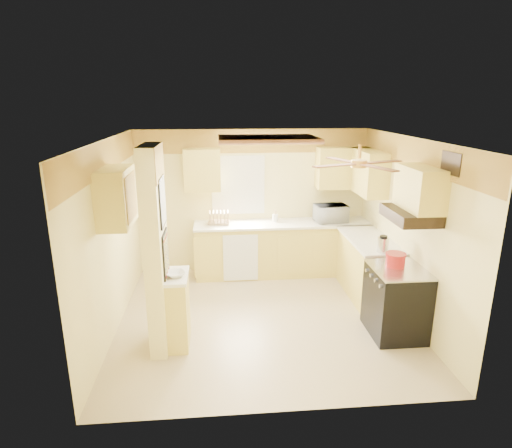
{
  "coord_description": "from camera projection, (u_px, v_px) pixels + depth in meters",
  "views": [
    {
      "loc": [
        -0.6,
        -5.41,
        2.98
      ],
      "look_at": [
        -0.08,
        0.35,
        1.29
      ],
      "focal_mm": 30.0,
      "sensor_mm": 36.0,
      "label": 1
    }
  ],
  "objects": [
    {
      "name": "upper_cab_right",
      "position": [
        368.0,
        172.0,
        6.89
      ],
      "size": [
        0.35,
        1.0,
        0.7
      ],
      "primitive_type": "cube",
      "color": "#E8D059",
      "rests_on": "wall_right"
    },
    {
      "name": "vent_grate",
      "position": [
        451.0,
        163.0,
        4.72
      ],
      "size": [
        0.02,
        0.4,
        0.25
      ],
      "primitive_type": "cube",
      "color": "black",
      "rests_on": "wall_right"
    },
    {
      "name": "stove",
      "position": [
        396.0,
        301.0,
        5.55
      ],
      "size": [
        0.68,
        0.77,
        0.92
      ],
      "color": "black",
      "rests_on": "floor"
    },
    {
      "name": "countertop_right",
      "position": [
        370.0,
        240.0,
        6.52
      ],
      "size": [
        0.64,
        1.44,
        0.04
      ],
      "primitive_type": "cube",
      "color": "white",
      "rests_on": "lower_cabinets_right"
    },
    {
      "name": "dishwasher_panel",
      "position": [
        241.0,
        258.0,
        7.15
      ],
      "size": [
        0.58,
        0.02,
        0.8
      ],
      "primitive_type": "cube",
      "color": "white",
      "rests_on": "lower_cabinets_back"
    },
    {
      "name": "upper_cab_back_left",
      "position": [
        202.0,
        170.0,
        7.11
      ],
      "size": [
        0.6,
        0.35,
        0.7
      ],
      "primitive_type": "cube",
      "color": "#E8D059",
      "rests_on": "wall_back"
    },
    {
      "name": "ledge_top",
      "position": [
        176.0,
        276.0,
        5.18
      ],
      "size": [
        0.28,
        0.58,
        0.04
      ],
      "primitive_type": "cube",
      "color": "white",
      "rests_on": "partition_ledge"
    },
    {
      "name": "range_hood",
      "position": [
        410.0,
        215.0,
        5.23
      ],
      "size": [
        0.5,
        0.76,
        0.14
      ],
      "primitive_type": "cube",
      "color": "black",
      "rests_on": "upper_cab_over_stove"
    },
    {
      "name": "lower_cabinets_right",
      "position": [
        368.0,
        268.0,
        6.65
      ],
      "size": [
        0.6,
        1.4,
        0.9
      ],
      "primitive_type": "cube",
      "color": "#E8D059",
      "rests_on": "floor"
    },
    {
      "name": "floor",
      "position": [
        264.0,
        318.0,
        6.06
      ],
      "size": [
        4.0,
        4.0,
        0.0
      ],
      "primitive_type": "plane",
      "color": "#CAB48C",
      "rests_on": "ground"
    },
    {
      "name": "ceiling_light_panel",
      "position": [
        268.0,
        139.0,
        5.86
      ],
      "size": [
        1.35,
        0.95,
        0.06
      ],
      "color": "brown",
      "rests_on": "ceiling"
    },
    {
      "name": "ceiling_fan",
      "position": [
        359.0,
        163.0,
        4.83
      ],
      "size": [
        1.15,
        1.15,
        0.26
      ],
      "color": "gold",
      "rests_on": "ceiling"
    },
    {
      "name": "window",
      "position": [
        238.0,
        185.0,
        7.41
      ],
      "size": [
        0.92,
        0.02,
        1.02
      ],
      "color": "white",
      "rests_on": "wall_back"
    },
    {
      "name": "wall_front",
      "position": [
        287.0,
        297.0,
        3.89
      ],
      "size": [
        4.0,
        0.0,
        4.0
      ],
      "primitive_type": "plane",
      "rotation": [
        -1.57,
        0.0,
        0.0
      ],
      "color": "#FCEC9A",
      "rests_on": "floor"
    },
    {
      "name": "upper_cab_over_stove",
      "position": [
        420.0,
        188.0,
        5.14
      ],
      "size": [
        0.35,
        0.76,
        0.52
      ],
      "primitive_type": "cube",
      "color": "#E8D059",
      "rests_on": "wall_right"
    },
    {
      "name": "countertop_back",
      "position": [
        283.0,
        224.0,
        7.36
      ],
      "size": [
        3.04,
        0.64,
        0.04
      ],
      "primitive_type": "cube",
      "color": "white",
      "rests_on": "lower_cabinets_back"
    },
    {
      "name": "poster_nashville",
      "position": [
        166.0,
        255.0,
        5.09
      ],
      "size": [
        0.02,
        0.42,
        0.57
      ],
      "color": "black",
      "rests_on": "partition_column"
    },
    {
      "name": "bowl",
      "position": [
        175.0,
        274.0,
        5.12
      ],
      "size": [
        0.3,
        0.3,
        0.06
      ],
      "primitive_type": "imported",
      "rotation": [
        0.0,
        0.0,
        0.36
      ],
      "color": "white",
      "rests_on": "ledge_top"
    },
    {
      "name": "upper_cab_left_wall",
      "position": [
        116.0,
        197.0,
        5.14
      ],
      "size": [
        0.35,
        0.75,
        0.7
      ],
      "primitive_type": "cube",
      "color": "#E8D059",
      "rests_on": "wall_left"
    },
    {
      "name": "upper_cab_back_right",
      "position": [
        343.0,
        168.0,
        7.32
      ],
      "size": [
        0.9,
        0.35,
        0.7
      ],
      "primitive_type": "cube",
      "color": "#E8D059",
      "rests_on": "wall_back"
    },
    {
      "name": "wallpaper_border",
      "position": [
        252.0,
        141.0,
        7.21
      ],
      "size": [
        4.0,
        0.02,
        0.4
      ],
      "primitive_type": "cube",
      "color": "#FBCA4A",
      "rests_on": "wall_back"
    },
    {
      "name": "wall_left",
      "position": [
        111.0,
        238.0,
        5.53
      ],
      "size": [
        0.0,
        3.8,
        3.8
      ],
      "primitive_type": "plane",
      "rotation": [
        1.57,
        0.0,
        1.57
      ],
      "color": "#FCEC9A",
      "rests_on": "floor"
    },
    {
      "name": "lower_cabinets_back",
      "position": [
        282.0,
        249.0,
        7.51
      ],
      "size": [
        3.0,
        0.6,
        0.9
      ],
      "primitive_type": "cube",
      "color": "#E8D059",
      "rests_on": "floor"
    },
    {
      "name": "microwave",
      "position": [
        331.0,
        213.0,
        7.37
      ],
      "size": [
        0.58,
        0.43,
        0.3
      ],
      "primitive_type": "imported",
      "rotation": [
        0.0,
        0.0,
        3.26
      ],
      "color": "white",
      "rests_on": "countertop_back"
    },
    {
      "name": "wall_right",
      "position": [
        408.0,
        230.0,
        5.88
      ],
      "size": [
        0.0,
        3.8,
        3.8
      ],
      "primitive_type": "plane",
      "rotation": [
        1.57,
        0.0,
        -1.57
      ],
      "color": "#FCEC9A",
      "rests_on": "floor"
    },
    {
      "name": "poster_menu",
      "position": [
        162.0,
        202.0,
        4.91
      ],
      "size": [
        0.02,
        0.42,
        0.57
      ],
      "color": "black",
      "rests_on": "partition_column"
    },
    {
      "name": "kettle",
      "position": [
        383.0,
        244.0,
        5.91
      ],
      "size": [
        0.15,
        0.15,
        0.24
      ],
      "color": "silver",
      "rests_on": "countertop_right"
    },
    {
      "name": "dish_rack",
      "position": [
        219.0,
        219.0,
        7.29
      ],
      "size": [
        0.39,
        0.31,
        0.21
      ],
      "color": "tan",
      "rests_on": "countertop_back"
    },
    {
      "name": "partition_column",
      "position": [
        156.0,
        251.0,
        5.06
      ],
      "size": [
        0.2,
        0.7,
        2.5
      ],
      "primitive_type": "cube",
      "color": "#FCEC9A",
      "rests_on": "floor"
    },
    {
      "name": "wall_back",
      "position": [
        252.0,
        201.0,
        7.52
      ],
      "size": [
        4.0,
        0.0,
        4.0
      ],
      "primitive_type": "plane",
      "rotation": [
        1.57,
        0.0,
        0.0
      ],
      "color": "#FCEC9A",
      "rests_on": "floor"
    },
    {
      "name": "utensil_crock",
      "position": [
        275.0,
        218.0,
        7.4
      ],
      "size": [
        0.1,
        0.1,
        0.2
      ],
      "color": "white",
      "rests_on": "countertop_back"
    },
    {
      "name": "ceiling",
      "position": [
        265.0,
        139.0,
        5.36
      ],
      "size": [
        4.0,
        4.0,
        0.0
      ],
      "primitive_type": "plane",
      "rotation": [
        3.14,
        0.0,
        0.0
      ],
      "color": "white",
      "rests_on": "wall_back"
    },
    {
      "name": "dutch_oven",
      "position": [
        395.0,
        260.0,
        5.48
      ],
      "size": [
        0.26,
        0.26,
        0.18
      ],
      "color": "#B11C1E",
      "rests_on": "stove"
    },
    {
      "name": "partition_ledge",
      "position": [
        178.0,
        311.0,
        5.31
      ],
      "size": [
        0.25,
        0.55,
        0.9
      ],
      "primitive_type": "cube",
      "color": "#E8D059",
      "rests_on": "floor"
    }
  ]
}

